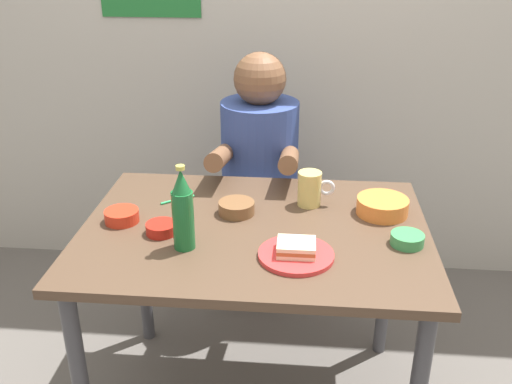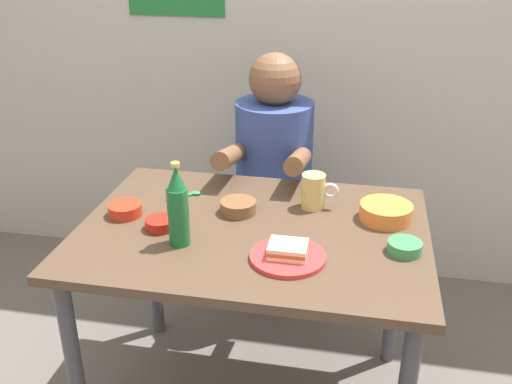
{
  "view_description": "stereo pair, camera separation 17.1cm",
  "coord_description": "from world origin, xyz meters",
  "px_view_note": "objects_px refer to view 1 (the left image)",
  "views": [
    {
      "loc": [
        0.15,
        -1.59,
        1.6
      ],
      "look_at": [
        0.0,
        0.05,
        0.84
      ],
      "focal_mm": 39.98,
      "sensor_mm": 36.0,
      "label": 1
    },
    {
      "loc": [
        0.32,
        -1.57,
        1.6
      ],
      "look_at": [
        0.0,
        0.05,
        0.84
      ],
      "focal_mm": 39.98,
      "sensor_mm": 36.0,
      "label": 2
    }
  ],
  "objects_px": {
    "person_seated": "(259,151)",
    "sandwich": "(296,247)",
    "beer_bottle": "(183,212)",
    "condiment_bowl_brown": "(237,207)",
    "plate_orange": "(296,255)",
    "beer_mug": "(310,189)",
    "stool": "(259,237)",
    "dining_table": "(255,252)"
  },
  "relations": [
    {
      "from": "dining_table",
      "to": "person_seated",
      "type": "distance_m",
      "value": 0.63
    },
    {
      "from": "dining_table",
      "to": "beer_mug",
      "type": "height_order",
      "value": "beer_mug"
    },
    {
      "from": "condiment_bowl_brown",
      "to": "dining_table",
      "type": "bearing_deg",
      "value": -53.0
    },
    {
      "from": "beer_mug",
      "to": "condiment_bowl_brown",
      "type": "relative_size",
      "value": 1.05
    },
    {
      "from": "dining_table",
      "to": "sandwich",
      "type": "distance_m",
      "value": 0.25
    },
    {
      "from": "person_seated",
      "to": "plate_orange",
      "type": "xyz_separation_m",
      "value": [
        0.17,
        -0.79,
        -0.02
      ]
    },
    {
      "from": "condiment_bowl_brown",
      "to": "beer_bottle",
      "type": "bearing_deg",
      "value": -118.45
    },
    {
      "from": "dining_table",
      "to": "beer_mug",
      "type": "xyz_separation_m",
      "value": [
        0.17,
        0.18,
        0.15
      ]
    },
    {
      "from": "plate_orange",
      "to": "sandwich",
      "type": "bearing_deg",
      "value": 90.0
    },
    {
      "from": "beer_mug",
      "to": "condiment_bowl_brown",
      "type": "bearing_deg",
      "value": -159.99
    },
    {
      "from": "dining_table",
      "to": "plate_orange",
      "type": "distance_m",
      "value": 0.24
    },
    {
      "from": "beer_bottle",
      "to": "condiment_bowl_brown",
      "type": "distance_m",
      "value": 0.28
    },
    {
      "from": "stool",
      "to": "person_seated",
      "type": "bearing_deg",
      "value": -90.0
    },
    {
      "from": "person_seated",
      "to": "plate_orange",
      "type": "height_order",
      "value": "person_seated"
    },
    {
      "from": "plate_orange",
      "to": "beer_bottle",
      "type": "relative_size",
      "value": 0.84
    },
    {
      "from": "plate_orange",
      "to": "beer_bottle",
      "type": "distance_m",
      "value": 0.35
    },
    {
      "from": "dining_table",
      "to": "condiment_bowl_brown",
      "type": "relative_size",
      "value": 9.17
    },
    {
      "from": "plate_orange",
      "to": "sandwich",
      "type": "xyz_separation_m",
      "value": [
        0.0,
        0.0,
        0.02
      ]
    },
    {
      "from": "stool",
      "to": "plate_orange",
      "type": "distance_m",
      "value": 0.91
    },
    {
      "from": "beer_mug",
      "to": "dining_table",
      "type": "bearing_deg",
      "value": -134.09
    },
    {
      "from": "person_seated",
      "to": "sandwich",
      "type": "distance_m",
      "value": 0.81
    },
    {
      "from": "person_seated",
      "to": "condiment_bowl_brown",
      "type": "relative_size",
      "value": 6.0
    },
    {
      "from": "dining_table",
      "to": "sandwich",
      "type": "bearing_deg",
      "value": -51.54
    },
    {
      "from": "beer_bottle",
      "to": "condiment_bowl_brown",
      "type": "height_order",
      "value": "beer_bottle"
    },
    {
      "from": "person_seated",
      "to": "dining_table",
      "type": "bearing_deg",
      "value": -86.64
    },
    {
      "from": "sandwich",
      "to": "person_seated",
      "type": "bearing_deg",
      "value": 102.29
    },
    {
      "from": "dining_table",
      "to": "beer_bottle",
      "type": "height_order",
      "value": "beer_bottle"
    },
    {
      "from": "plate_orange",
      "to": "condiment_bowl_brown",
      "type": "relative_size",
      "value": 1.83
    },
    {
      "from": "beer_bottle",
      "to": "condiment_bowl_brown",
      "type": "xyz_separation_m",
      "value": [
        0.13,
        0.23,
        -0.1
      ]
    },
    {
      "from": "stool",
      "to": "condiment_bowl_brown",
      "type": "bearing_deg",
      "value": -93.41
    },
    {
      "from": "person_seated",
      "to": "sandwich",
      "type": "relative_size",
      "value": 6.54
    },
    {
      "from": "dining_table",
      "to": "condiment_bowl_brown",
      "type": "distance_m",
      "value": 0.16
    },
    {
      "from": "plate_orange",
      "to": "beer_bottle",
      "type": "bearing_deg",
      "value": 175.26
    },
    {
      "from": "dining_table",
      "to": "person_seated",
      "type": "bearing_deg",
      "value": 93.36
    },
    {
      "from": "sandwich",
      "to": "plate_orange",
      "type": "bearing_deg",
      "value": -90.0
    },
    {
      "from": "sandwich",
      "to": "condiment_bowl_brown",
      "type": "distance_m",
      "value": 0.33
    },
    {
      "from": "sandwich",
      "to": "beer_mug",
      "type": "height_order",
      "value": "beer_mug"
    },
    {
      "from": "plate_orange",
      "to": "beer_mug",
      "type": "height_order",
      "value": "beer_mug"
    },
    {
      "from": "stool",
      "to": "sandwich",
      "type": "height_order",
      "value": "sandwich"
    },
    {
      "from": "dining_table",
      "to": "plate_orange",
      "type": "bearing_deg",
      "value": -51.54
    },
    {
      "from": "dining_table",
      "to": "plate_orange",
      "type": "xyz_separation_m",
      "value": [
        0.14,
        -0.17,
        0.1
      ]
    },
    {
      "from": "stool",
      "to": "sandwich",
      "type": "relative_size",
      "value": 4.09
    }
  ]
}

